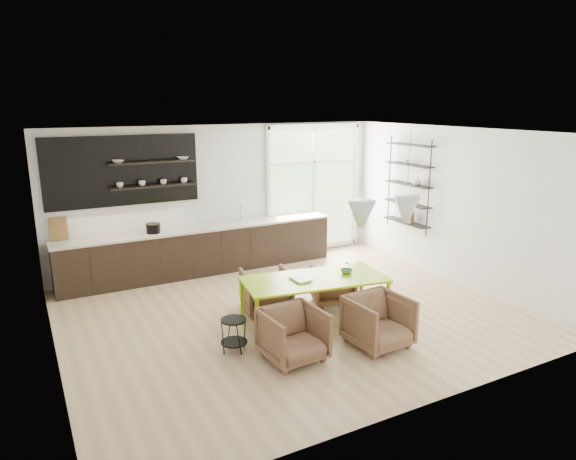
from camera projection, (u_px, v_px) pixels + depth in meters
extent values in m
cube|color=#D2B785|center=(292.00, 313.00, 8.34)|extent=(7.00, 6.00, 0.01)
cube|color=white|center=(222.00, 196.00, 10.55)|extent=(7.00, 0.02, 2.90)
cube|color=white|center=(46.00, 258.00, 6.38)|extent=(0.02, 6.00, 2.90)
cube|color=white|center=(456.00, 206.00, 9.58)|extent=(0.02, 6.00, 2.90)
cube|color=silver|center=(292.00, 132.00, 7.63)|extent=(7.00, 6.00, 0.01)
cube|color=#B2D1A5|center=(313.00, 188.00, 11.51)|extent=(2.20, 0.02, 2.70)
cube|color=silver|center=(314.00, 189.00, 11.48)|extent=(2.30, 0.08, 2.80)
cone|color=silver|center=(361.00, 214.00, 7.94)|extent=(0.44, 0.44, 0.42)
cone|color=silver|center=(406.00, 208.00, 8.35)|extent=(0.44, 0.44, 0.42)
cylinder|color=black|center=(363.00, 162.00, 7.75)|extent=(0.01, 0.01, 0.89)
cylinder|color=black|center=(409.00, 159.00, 8.16)|extent=(0.01, 0.01, 0.89)
cube|color=black|center=(202.00, 251.00, 10.23)|extent=(5.50, 0.65, 0.90)
cube|color=beige|center=(201.00, 228.00, 10.12)|extent=(5.54, 0.69, 0.04)
cube|color=white|center=(195.00, 211.00, 10.32)|extent=(5.50, 0.02, 0.55)
cube|color=black|center=(123.00, 171.00, 9.47)|extent=(2.80, 0.06, 1.30)
cube|color=black|center=(151.00, 162.00, 9.54)|extent=(1.60, 0.28, 0.03)
cube|color=black|center=(153.00, 186.00, 9.65)|extent=(1.60, 0.28, 0.03)
cube|color=olive|center=(58.00, 229.00, 9.10)|extent=(0.30, 0.10, 0.42)
cylinder|color=silver|center=(241.00, 213.00, 10.57)|extent=(0.02, 0.02, 0.40)
imported|color=white|center=(118.00, 161.00, 9.25)|extent=(0.22, 0.22, 0.05)
imported|color=white|center=(183.00, 158.00, 9.80)|extent=(0.22, 0.22, 0.05)
imported|color=white|center=(120.00, 185.00, 9.36)|extent=(0.12, 0.12, 0.10)
imported|color=white|center=(142.00, 183.00, 9.54)|extent=(0.12, 0.12, 0.10)
imported|color=white|center=(163.00, 182.00, 9.72)|extent=(0.12, 0.12, 0.10)
imported|color=white|center=(184.00, 180.00, 9.91)|extent=(0.12, 0.12, 0.10)
cylinder|color=black|center=(153.00, 229.00, 9.63)|extent=(0.26, 0.26, 0.16)
cube|color=black|center=(429.00, 188.00, 9.97)|extent=(0.02, 0.02, 1.90)
cube|color=black|center=(389.00, 180.00, 11.00)|extent=(0.02, 0.02, 1.90)
cube|color=black|center=(406.00, 222.00, 10.68)|extent=(0.26, 1.20, 0.02)
cube|color=black|center=(407.00, 203.00, 10.58)|extent=(0.26, 1.20, 0.02)
cube|color=black|center=(408.00, 184.00, 10.49)|extent=(0.26, 1.20, 0.02)
cube|color=black|center=(409.00, 165.00, 10.39)|extent=(0.26, 1.20, 0.03)
cube|color=black|center=(410.00, 145.00, 10.29)|extent=(0.26, 1.20, 0.03)
imported|color=white|center=(417.00, 181.00, 10.25)|extent=(0.18, 0.18, 0.19)
imported|color=#333338|center=(401.00, 200.00, 10.75)|extent=(0.22, 0.22, 0.05)
imported|color=white|center=(406.00, 161.00, 10.46)|extent=(0.10, 0.10, 0.09)
cube|color=olive|center=(410.00, 217.00, 10.56)|extent=(0.10, 0.18, 0.24)
cube|color=#98CD06|center=(315.00, 279.00, 7.67)|extent=(2.25, 1.28, 0.03)
cube|color=#98CD06|center=(257.00, 324.00, 7.05)|extent=(0.05, 0.05, 0.74)
cube|color=#98CD06|center=(242.00, 302.00, 7.84)|extent=(0.05, 0.05, 0.74)
cube|color=#98CD06|center=(388.00, 305.00, 7.70)|extent=(0.05, 0.05, 0.74)
cube|color=#98CD06|center=(361.00, 286.00, 8.48)|extent=(0.05, 0.05, 0.74)
imported|color=brown|center=(266.00, 291.00, 8.36)|extent=(0.87, 0.89, 0.69)
imported|color=brown|center=(333.00, 285.00, 8.70)|extent=(0.88, 0.90, 0.64)
imported|color=brown|center=(293.00, 335.00, 6.77)|extent=(0.79, 0.81, 0.70)
imported|color=brown|center=(379.00, 322.00, 7.15)|extent=(0.82, 0.85, 0.73)
cylinder|color=black|center=(233.00, 320.00, 6.97)|extent=(0.35, 0.35, 0.02)
cylinder|color=black|center=(234.00, 342.00, 7.05)|extent=(0.37, 0.37, 0.02)
cylinder|color=black|center=(245.00, 333.00, 7.11)|extent=(0.02, 0.02, 0.46)
cylinder|color=black|center=(229.00, 331.00, 7.17)|extent=(0.02, 0.02, 0.46)
cylinder|color=black|center=(223.00, 338.00, 6.95)|extent=(0.02, 0.02, 0.46)
cylinder|color=black|center=(239.00, 340.00, 6.89)|extent=(0.02, 0.02, 0.46)
imported|color=white|center=(294.00, 281.00, 7.52)|extent=(0.25, 0.33, 0.03)
imported|color=#47704F|center=(346.00, 271.00, 7.89)|extent=(0.23, 0.23, 0.06)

